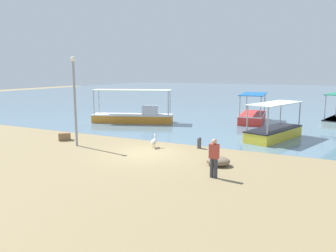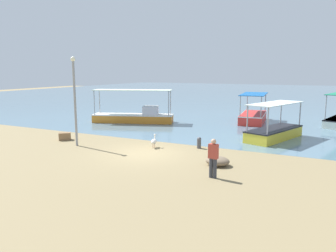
{
  "view_description": "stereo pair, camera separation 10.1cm",
  "coord_description": "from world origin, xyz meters",
  "px_view_note": "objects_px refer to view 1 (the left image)",
  "views": [
    {
      "loc": [
        8.83,
        -15.14,
        4.51
      ],
      "look_at": [
        -0.07,
        3.06,
        1.06
      ],
      "focal_mm": 35.0,
      "sensor_mm": 36.0,
      "label": 1
    },
    {
      "loc": [
        8.92,
        -15.1,
        4.51
      ],
      "look_at": [
        -0.07,
        3.06,
        1.06
      ],
      "focal_mm": 35.0,
      "sensor_mm": 36.0,
      "label": 2
    }
  ],
  "objects_px": {
    "net_pile": "(218,161)",
    "fisherman_standing": "(214,157)",
    "lamp_post": "(75,96)",
    "fishing_boat_center": "(253,116)",
    "cargo_crate": "(65,136)",
    "fishing_boat_far_right": "(134,116)",
    "mooring_bollard": "(199,142)",
    "fishing_boat_near_left": "(274,131)",
    "pelican": "(154,141)"
  },
  "relations": [
    {
      "from": "net_pile",
      "to": "fisherman_standing",
      "type": "bearing_deg",
      "value": -78.28
    },
    {
      "from": "lamp_post",
      "to": "fishing_boat_center",
      "type": "bearing_deg",
      "value": 61.44
    },
    {
      "from": "net_pile",
      "to": "cargo_crate",
      "type": "height_order",
      "value": "cargo_crate"
    },
    {
      "from": "net_pile",
      "to": "lamp_post",
      "type": "bearing_deg",
      "value": 178.22
    },
    {
      "from": "fishing_boat_far_right",
      "to": "mooring_bollard",
      "type": "distance_m",
      "value": 10.78
    },
    {
      "from": "lamp_post",
      "to": "mooring_bollard",
      "type": "bearing_deg",
      "value": 20.92
    },
    {
      "from": "fishing_boat_center",
      "to": "lamp_post",
      "type": "bearing_deg",
      "value": -118.56
    },
    {
      "from": "fishing_boat_near_left",
      "to": "mooring_bollard",
      "type": "relative_size",
      "value": 7.97
    },
    {
      "from": "fishing_boat_center",
      "to": "net_pile",
      "type": "height_order",
      "value": "fishing_boat_center"
    },
    {
      "from": "net_pile",
      "to": "cargo_crate",
      "type": "xyz_separation_m",
      "value": [
        -10.78,
        1.18,
        0.02
      ]
    },
    {
      "from": "lamp_post",
      "to": "mooring_bollard",
      "type": "distance_m",
      "value": 7.84
    },
    {
      "from": "fishing_boat_near_left",
      "to": "mooring_bollard",
      "type": "distance_m",
      "value": 5.82
    },
    {
      "from": "mooring_bollard",
      "to": "net_pile",
      "type": "xyz_separation_m",
      "value": [
        2.07,
        -2.91,
        -0.14
      ]
    },
    {
      "from": "fishing_boat_near_left",
      "to": "cargo_crate",
      "type": "relative_size",
      "value": 7.18
    },
    {
      "from": "fishing_boat_near_left",
      "to": "mooring_bollard",
      "type": "bearing_deg",
      "value": -127.33
    },
    {
      "from": "fishing_boat_far_right",
      "to": "net_pile",
      "type": "xyz_separation_m",
      "value": [
        10.6,
        -9.49,
        -0.38
      ]
    },
    {
      "from": "fishing_boat_far_right",
      "to": "lamp_post",
      "type": "relative_size",
      "value": 1.35
    },
    {
      "from": "pelican",
      "to": "lamp_post",
      "type": "distance_m",
      "value": 5.4
    },
    {
      "from": "lamp_post",
      "to": "fisherman_standing",
      "type": "xyz_separation_m",
      "value": [
        9.33,
        -2.1,
        -2.1
      ]
    },
    {
      "from": "fishing_boat_center",
      "to": "cargo_crate",
      "type": "height_order",
      "value": "fishing_boat_center"
    },
    {
      "from": "fishing_boat_near_left",
      "to": "cargo_crate",
      "type": "xyz_separation_m",
      "value": [
        -12.25,
        -6.36,
        -0.28
      ]
    },
    {
      "from": "fishing_boat_near_left",
      "to": "pelican",
      "type": "relative_size",
      "value": 6.62
    },
    {
      "from": "fisherman_standing",
      "to": "net_pile",
      "type": "distance_m",
      "value": 1.99
    },
    {
      "from": "fishing_boat_center",
      "to": "fishing_boat_far_right",
      "type": "relative_size",
      "value": 0.74
    },
    {
      "from": "fishing_boat_near_left",
      "to": "pelican",
      "type": "distance_m",
      "value": 8.23
    },
    {
      "from": "pelican",
      "to": "cargo_crate",
      "type": "bearing_deg",
      "value": -173.58
    },
    {
      "from": "fishing_boat_far_right",
      "to": "net_pile",
      "type": "height_order",
      "value": "fishing_boat_far_right"
    },
    {
      "from": "fishing_boat_far_right",
      "to": "pelican",
      "type": "height_order",
      "value": "fishing_boat_far_right"
    },
    {
      "from": "fishing_boat_center",
      "to": "mooring_bollard",
      "type": "height_order",
      "value": "fishing_boat_center"
    },
    {
      "from": "lamp_post",
      "to": "pelican",
      "type": "bearing_deg",
      "value": 19.89
    },
    {
      "from": "lamp_post",
      "to": "cargo_crate",
      "type": "height_order",
      "value": "lamp_post"
    },
    {
      "from": "cargo_crate",
      "to": "fisherman_standing",
      "type": "bearing_deg",
      "value": -15.07
    },
    {
      "from": "mooring_bollard",
      "to": "cargo_crate",
      "type": "height_order",
      "value": "mooring_bollard"
    },
    {
      "from": "fishing_boat_far_right",
      "to": "mooring_bollard",
      "type": "bearing_deg",
      "value": -37.64
    },
    {
      "from": "fishing_boat_center",
      "to": "net_pile",
      "type": "relative_size",
      "value": 4.55
    },
    {
      "from": "pelican",
      "to": "mooring_bollard",
      "type": "bearing_deg",
      "value": 22.75
    },
    {
      "from": "pelican",
      "to": "net_pile",
      "type": "xyz_separation_m",
      "value": [
        4.52,
        -1.88,
        -0.15
      ]
    },
    {
      "from": "mooring_bollard",
      "to": "cargo_crate",
      "type": "relative_size",
      "value": 0.9
    },
    {
      "from": "lamp_post",
      "to": "fisherman_standing",
      "type": "bearing_deg",
      "value": -12.7
    },
    {
      "from": "pelican",
      "to": "cargo_crate",
      "type": "distance_m",
      "value": 6.31
    },
    {
      "from": "fishing_boat_center",
      "to": "cargo_crate",
      "type": "relative_size",
      "value": 7.1
    },
    {
      "from": "fishing_boat_center",
      "to": "fishing_boat_near_left",
      "type": "xyz_separation_m",
      "value": [
        2.81,
        -6.72,
        -0.02
      ]
    },
    {
      "from": "pelican",
      "to": "fisherman_standing",
      "type": "distance_m",
      "value": 6.16
    },
    {
      "from": "fishing_boat_far_right",
      "to": "fisherman_standing",
      "type": "xyz_separation_m",
      "value": [
        10.98,
        -11.32,
        0.3
      ]
    },
    {
      "from": "fishing_boat_near_left",
      "to": "fishing_boat_center",
      "type": "bearing_deg",
      "value": 112.66
    },
    {
      "from": "fishing_boat_far_right",
      "to": "fisherman_standing",
      "type": "height_order",
      "value": "fishing_boat_far_right"
    },
    {
      "from": "fishing_boat_center",
      "to": "fishing_boat_far_right",
      "type": "distance_m",
      "value": 10.41
    },
    {
      "from": "fisherman_standing",
      "to": "net_pile",
      "type": "relative_size",
      "value": 1.46
    },
    {
      "from": "fishing_boat_far_right",
      "to": "mooring_bollard",
      "type": "xyz_separation_m",
      "value": [
        8.53,
        -6.58,
        -0.25
      ]
    },
    {
      "from": "fishing_boat_near_left",
      "to": "lamp_post",
      "type": "relative_size",
      "value": 1.01
    }
  ]
}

